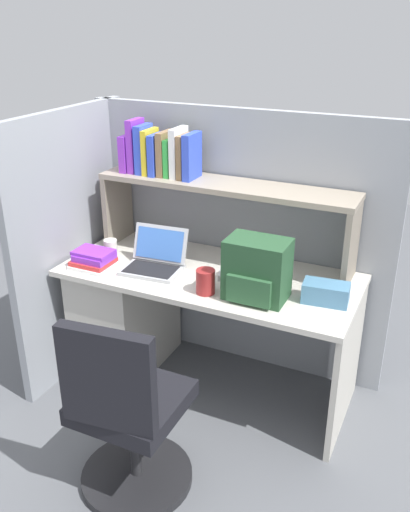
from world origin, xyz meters
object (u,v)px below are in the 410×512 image
at_px(tissue_box, 326,293).
at_px(snack_canister, 206,282).
at_px(backpack, 257,270).
at_px(computer_mouse, 224,275).
at_px(laptop, 155,260).
at_px(office_chair, 128,420).
at_px(paper_cup, 111,248).

relative_size(tissue_box, snack_canister, 1.76).
xyz_separation_m(backpack, computer_mouse, (-0.23, 0.14, -0.13)).
height_order(laptop, office_chair, laptop).
relative_size(backpack, office_chair, 0.33).
xyz_separation_m(laptop, computer_mouse, (0.39, 0.06, -0.03)).
bearing_deg(backpack, laptop, 172.74).
bearing_deg(tissue_box, laptop, 175.38).
distance_m(snack_canister, office_chair, 0.76).
bearing_deg(tissue_box, office_chair, -134.36).
xyz_separation_m(laptop, backpack, (0.61, -0.08, 0.10)).
distance_m(tissue_box, office_chair, 1.09).
bearing_deg(laptop, paper_cup, 172.32).
xyz_separation_m(tissue_box, office_chair, (-0.64, -0.80, -0.39)).
bearing_deg(computer_mouse, laptop, 171.59).
distance_m(computer_mouse, tissue_box, 0.55).
bearing_deg(tissue_box, snack_canister, -170.24).
bearing_deg(office_chair, computer_mouse, -102.46).
distance_m(computer_mouse, snack_canister, 0.21).
xyz_separation_m(backpack, paper_cup, (-0.93, 0.12, -0.10)).
relative_size(paper_cup, snack_canister, 0.80).
bearing_deg(backpack, office_chair, -114.23).
distance_m(computer_mouse, office_chair, 0.92).
bearing_deg(snack_canister, office_chair, -96.33).
bearing_deg(laptop, snack_canister, -20.45).
xyz_separation_m(laptop, office_chair, (0.30, -0.78, -0.39)).
bearing_deg(tissue_box, paper_cup, 173.11).
height_order(laptop, tissue_box, laptop).
height_order(tissue_box, office_chair, office_chair).
relative_size(tissue_box, office_chair, 0.24).
distance_m(backpack, computer_mouse, 0.30).
height_order(backpack, tissue_box, backpack).
distance_m(backpack, tissue_box, 0.35).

